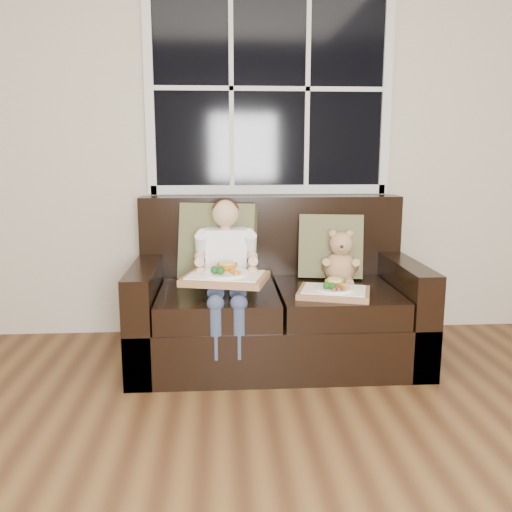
{
  "coord_description": "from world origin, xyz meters",
  "views": [
    {
      "loc": [
        -0.15,
        -1.19,
        1.25
      ],
      "look_at": [
        0.05,
        1.85,
        0.66
      ],
      "focal_mm": 38.0,
      "sensor_mm": 36.0,
      "label": 1
    }
  ],
  "objects": [
    {
      "name": "window_back",
      "position": [
        0.18,
        2.48,
        1.65
      ],
      "size": [
        1.62,
        0.04,
        1.37
      ],
      "color": "black",
      "rests_on": "room_walls"
    },
    {
      "name": "loveseat",
      "position": [
        0.18,
        2.02,
        0.31
      ],
      "size": [
        1.7,
        0.92,
        0.96
      ],
      "color": "black",
      "rests_on": "ground"
    },
    {
      "name": "pillow_left",
      "position": [
        -0.17,
        2.17,
        0.69
      ],
      "size": [
        0.51,
        0.32,
        0.49
      ],
      "rotation": [
        -0.21,
        0.0,
        -0.23
      ],
      "color": "#64653F",
      "rests_on": "loveseat"
    },
    {
      "name": "pillow_right",
      "position": [
        0.55,
        2.17,
        0.65
      ],
      "size": [
        0.43,
        0.25,
        0.41
      ],
      "rotation": [
        -0.21,
        0.0,
        -0.18
      ],
      "color": "#64653F",
      "rests_on": "loveseat"
    },
    {
      "name": "child",
      "position": [
        -0.12,
        1.9,
        0.63
      ],
      "size": [
        0.35,
        0.59,
        0.8
      ],
      "color": "white",
      "rests_on": "loveseat"
    },
    {
      "name": "teddy_bear",
      "position": [
        0.58,
        2.03,
        0.59
      ],
      "size": [
        0.22,
        0.27,
        0.34
      ],
      "rotation": [
        0.0,
        0.0,
        -0.15
      ],
      "color": "tan",
      "rests_on": "loveseat"
    },
    {
      "name": "tray_left",
      "position": [
        -0.13,
        1.7,
        0.58
      ],
      "size": [
        0.51,
        0.44,
        0.1
      ],
      "rotation": [
        0.0,
        0.0,
        -0.26
      ],
      "color": "#A47C4A",
      "rests_on": "child"
    },
    {
      "name": "tray_right",
      "position": [
        0.48,
        1.72,
        0.48
      ],
      "size": [
        0.46,
        0.4,
        0.09
      ],
      "rotation": [
        0.0,
        0.0,
        -0.28
      ],
      "color": "#A47C4A",
      "rests_on": "loveseat"
    }
  ]
}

